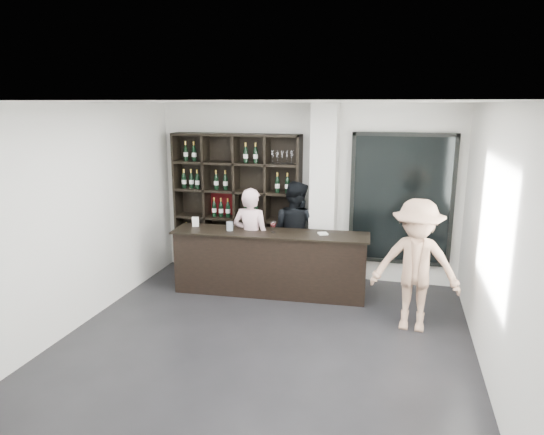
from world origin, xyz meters
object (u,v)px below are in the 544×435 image
(taster_pink, at_px, (251,239))
(taster_black, at_px, (295,232))
(customer, at_px, (416,266))
(tasting_counter, at_px, (270,263))
(wine_shelf, at_px, (237,205))

(taster_pink, xyz_separation_m, taster_black, (0.58, 0.55, 0.02))
(customer, bearing_deg, taster_pink, 166.74)
(tasting_counter, bearing_deg, taster_black, 65.52)
(tasting_counter, height_order, taster_black, taster_black)
(taster_black, bearing_deg, wine_shelf, 12.44)
(wine_shelf, relative_size, tasting_counter, 0.80)
(taster_black, bearing_deg, taster_pink, 64.85)
(wine_shelf, bearing_deg, taster_black, -8.93)
(wine_shelf, bearing_deg, customer, -27.45)
(customer, bearing_deg, taster_black, 148.97)
(taster_black, bearing_deg, tasting_counter, 90.33)
(taster_pink, xyz_separation_m, customer, (2.45, -0.80, 0.05))
(taster_pink, distance_m, customer, 2.57)
(tasting_counter, distance_m, taster_pink, 0.47)
(taster_pink, relative_size, customer, 0.94)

